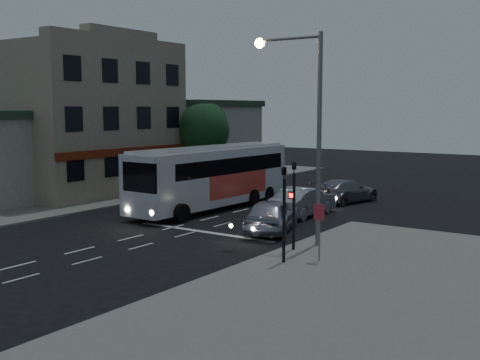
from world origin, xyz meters
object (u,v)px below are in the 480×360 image
Objects in this scene: tour_bus at (211,176)px; street_tree at (203,128)px; car_sedan_a at (303,201)px; car_sedan_b at (345,191)px; car_suv at (271,215)px; traffic_signal_main at (294,195)px; regulatory_sign at (319,223)px; traffic_signal_side at (284,203)px; streetlight at (306,114)px.

street_tree is at bearing 132.58° from tour_bus.
car_sedan_a is 0.97× the size of car_sedan_b.
traffic_signal_main is (2.91, -3.02, 1.59)m from car_suv.
traffic_signal_main is (3.75, -7.80, 1.61)m from car_sedan_a.
regulatory_sign is (4.61, -4.04, 0.77)m from car_suv.
traffic_signal_side reaches higher than tour_bus.
traffic_signal_side is 1.86× the size of regulatory_sign.
tour_bus is 2.52× the size of car_suv.
car_suv is at bearing 148.93° from streetlight.
streetlight is at bearing -28.14° from tour_bus.
streetlight reaches higher than regulatory_sign.
street_tree is at bearing 9.78° from car_sedan_b.
streetlight is at bearing 118.23° from car_sedan_a.
car_sedan_b is at bearing 54.14° from tour_bus.
car_sedan_b is at bearing 110.87° from regulatory_sign.
car_suv is 10.65m from car_sedan_b.
car_suv is 0.95× the size of car_sedan_b.
car_suv is at bearing 138.80° from regulatory_sign.
regulatory_sign is (1.00, 0.96, -0.82)m from traffic_signal_side.
car_sedan_a is at bearing -28.14° from street_tree.
car_suv is at bearing -27.72° from tour_bus.
car_sedan_b is 0.57× the size of streetlight.
streetlight is (-0.96, 3.40, 3.31)m from traffic_signal_side.
tour_bus is 8.92m from car_sedan_b.
street_tree is at bearing 137.97° from traffic_signal_main.
tour_bus is 2.47× the size of car_sedan_a.
tour_bus is at bearing -48.88° from car_suv.
car_suv is 1.18× the size of traffic_signal_side.
street_tree is at bearing -60.25° from car_suv.
car_suv is (6.38, -3.63, -1.19)m from tour_bus.
traffic_signal_side is at bearing 119.10° from car_sedan_b.
regulatory_sign is at bearing 121.24° from car_sedan_a.
traffic_signal_side is 4.84m from streetlight.
car_sedan_b is 1.24× the size of traffic_signal_main.
car_sedan_b is 0.82× the size of street_tree.
car_sedan_a is at bearing 121.74° from regulatory_sign.
car_sedan_b is 15.70m from regulatory_sign.
traffic_signal_side is at bearing 113.98° from car_sedan_a.
car_sedan_b is (-0.13, 5.83, -0.08)m from car_sedan_a.
regulatory_sign is at bearing -51.25° from streetlight.
car_sedan_a is 1.21× the size of traffic_signal_main.
streetlight reaches higher than street_tree.
traffic_signal_main reaches higher than car_suv.
car_sedan_b is at bearing -89.23° from car_sedan_a.
traffic_signal_side is at bearing 106.63° from car_suv.
traffic_signal_main reaches higher than car_sedan_a.
regulatory_sign is (5.45, -8.81, 0.78)m from car_sedan_a.
traffic_signal_side is at bearing -38.89° from tour_bus.
traffic_signal_main is 2.14m from regulatory_sign.
traffic_signal_main is 0.66× the size of street_tree.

